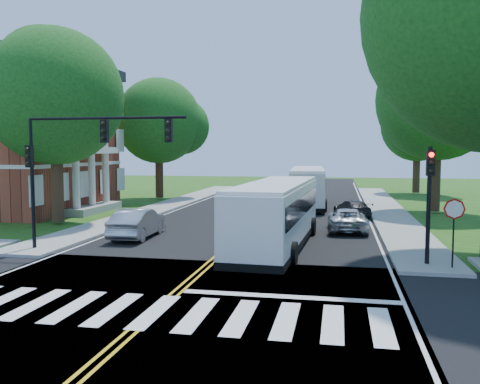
% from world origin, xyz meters
% --- Properties ---
extents(ground, '(140.00, 140.00, 0.00)m').
position_xyz_m(ground, '(0.00, 0.00, 0.00)').
color(ground, '#1C4E13').
rests_on(ground, ground).
extents(road, '(14.00, 96.00, 0.01)m').
position_xyz_m(road, '(0.00, 18.00, 0.01)').
color(road, black).
rests_on(road, ground).
extents(cross_road, '(60.00, 12.00, 0.01)m').
position_xyz_m(cross_road, '(0.00, 0.00, 0.01)').
color(cross_road, black).
rests_on(cross_road, ground).
extents(center_line, '(0.36, 70.00, 0.01)m').
position_xyz_m(center_line, '(0.00, 22.00, 0.01)').
color(center_line, gold).
rests_on(center_line, road).
extents(edge_line_w, '(0.12, 70.00, 0.01)m').
position_xyz_m(edge_line_w, '(-6.80, 22.00, 0.01)').
color(edge_line_w, silver).
rests_on(edge_line_w, road).
extents(edge_line_e, '(0.12, 70.00, 0.01)m').
position_xyz_m(edge_line_e, '(6.80, 22.00, 0.01)').
color(edge_line_e, silver).
rests_on(edge_line_e, road).
extents(crosswalk, '(12.60, 3.00, 0.01)m').
position_xyz_m(crosswalk, '(0.00, -0.50, 0.02)').
color(crosswalk, silver).
rests_on(crosswalk, road).
extents(stop_bar, '(6.60, 0.40, 0.01)m').
position_xyz_m(stop_bar, '(3.50, 1.60, 0.02)').
color(stop_bar, silver).
rests_on(stop_bar, road).
extents(sidewalk_nw, '(2.60, 40.00, 0.15)m').
position_xyz_m(sidewalk_nw, '(-8.30, 25.00, 0.07)').
color(sidewalk_nw, gray).
rests_on(sidewalk_nw, ground).
extents(sidewalk_ne, '(2.60, 40.00, 0.15)m').
position_xyz_m(sidewalk_ne, '(8.30, 25.00, 0.07)').
color(sidewalk_ne, gray).
rests_on(sidewalk_ne, ground).
extents(tree_west_near, '(8.00, 8.00, 11.40)m').
position_xyz_m(tree_west_near, '(-11.50, 14.00, 7.53)').
color(tree_west_near, '#372116').
rests_on(tree_west_near, ground).
extents(tree_west_far, '(7.60, 7.60, 10.67)m').
position_xyz_m(tree_west_far, '(-11.00, 30.00, 7.00)').
color(tree_west_far, '#372116').
rests_on(tree_west_far, ground).
extents(tree_east_mid, '(8.40, 8.40, 11.93)m').
position_xyz_m(tree_east_mid, '(11.50, 24.00, 7.86)').
color(tree_east_mid, '#372116').
rests_on(tree_east_mid, ground).
extents(tree_east_far, '(7.20, 7.20, 10.34)m').
position_xyz_m(tree_east_far, '(12.50, 40.00, 6.86)').
color(tree_east_far, '#372116').
rests_on(tree_east_far, ground).
extents(signal_nw, '(7.15, 0.46, 5.66)m').
position_xyz_m(signal_nw, '(-5.86, 6.43, 4.38)').
color(signal_nw, black).
rests_on(signal_nw, ground).
extents(signal_ne, '(0.30, 0.46, 4.40)m').
position_xyz_m(signal_ne, '(8.20, 6.44, 2.96)').
color(signal_ne, black).
rests_on(signal_ne, ground).
extents(stop_sign, '(0.76, 0.08, 2.53)m').
position_xyz_m(stop_sign, '(9.00, 5.98, 2.03)').
color(stop_sign, black).
rests_on(stop_sign, ground).
extents(bus_lead, '(3.21, 11.56, 2.96)m').
position_xyz_m(bus_lead, '(2.14, 9.36, 1.57)').
color(bus_lead, silver).
rests_on(bus_lead, road).
extents(bus_follow, '(3.26, 11.64, 2.98)m').
position_xyz_m(bus_follow, '(2.47, 26.74, 1.58)').
color(bus_follow, silver).
rests_on(bus_follow, road).
extents(hatchback, '(1.79, 4.60, 1.49)m').
position_xyz_m(hatchback, '(-5.03, 10.48, 0.76)').
color(hatchback, '#A3A6AA').
rests_on(hatchback, road).
extents(suv, '(2.19, 4.52, 1.24)m').
position_xyz_m(suv, '(5.37, 14.70, 0.63)').
color(suv, '#B9BCC1').
rests_on(suv, road).
extents(dark_sedan, '(2.72, 4.19, 1.13)m').
position_xyz_m(dark_sedan, '(5.78, 20.57, 0.58)').
color(dark_sedan, black).
rests_on(dark_sedan, road).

